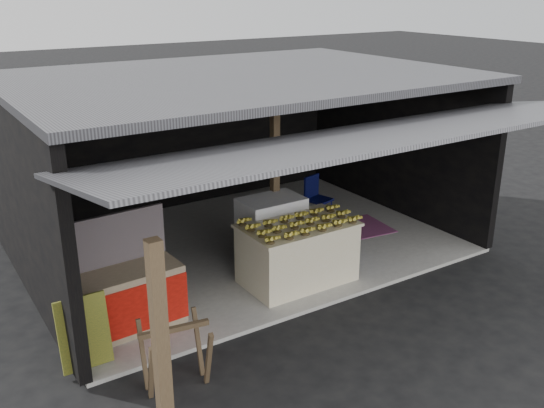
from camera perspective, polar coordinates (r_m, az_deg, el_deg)
ground at (r=8.88m, az=5.40°, el=-9.54°), size 80.00×80.00×0.00m
concrete_slab at (r=10.72m, az=-2.85°, el=-3.88°), size 7.00×5.00×0.06m
shophouse at (r=10.33m, az=-3.93°, el=7.29°), size 7.40×7.29×3.02m
banana_table at (r=9.21m, az=2.40°, el=-4.58°), size 1.70×1.04×0.94m
banana_pile at (r=9.00m, az=2.46°, el=-1.33°), size 1.58×0.95×0.19m
white_crate at (r=9.78m, az=-0.06°, el=-2.53°), size 1.00×0.69×1.11m
neighbor_stall at (r=8.22m, az=-13.73°, el=-8.48°), size 1.51×0.75×1.53m
green_signboard at (r=7.59m, az=-17.28°, el=-11.48°), size 0.60×0.17×0.90m
sawhorse at (r=7.07m, az=-9.10°, el=-13.36°), size 0.80×0.79×0.79m
water_barrel at (r=10.03m, az=5.53°, el=-3.81°), size 0.37×0.37×0.54m
plastic_chair at (r=11.59m, az=4.11°, el=0.89°), size 0.52×0.52×0.88m
magenta_rug at (r=11.38m, az=7.26°, el=-2.37°), size 1.60×1.16×0.01m
picture_frames at (r=12.12m, az=-9.44°, el=8.14°), size 1.62×0.04×0.46m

